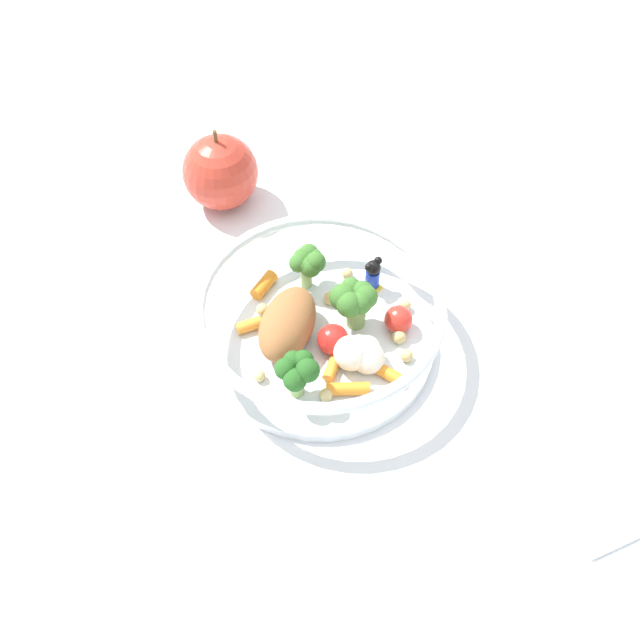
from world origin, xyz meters
name	(u,v)px	position (x,y,z in m)	size (l,w,h in m)	color
ground_plane	(323,360)	(0.00, 0.00, 0.00)	(2.40, 2.40, 0.00)	white
food_container	(321,322)	(0.02, -0.01, 0.03)	(0.20, 0.20, 0.06)	white
loose_apple	(221,172)	(0.22, 0.00, 0.04)	(0.07, 0.07, 0.09)	#BC3828
folded_napkin	(618,464)	(-0.19, -0.15, 0.00)	(0.11, 0.12, 0.01)	white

